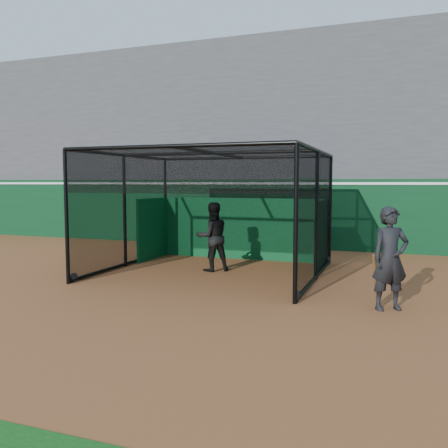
% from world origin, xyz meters
% --- Properties ---
extents(ground, '(120.00, 120.00, 0.00)m').
position_xyz_m(ground, '(0.00, 0.00, 0.00)').
color(ground, brown).
rests_on(ground, ground).
extents(outfield_wall, '(50.00, 0.50, 2.50)m').
position_xyz_m(outfield_wall, '(0.00, 8.50, 1.29)').
color(outfield_wall, '#0A381A').
rests_on(outfield_wall, ground).
extents(grandstand, '(50.00, 7.85, 8.95)m').
position_xyz_m(grandstand, '(0.00, 12.27, 4.48)').
color(grandstand, '#4C4C4F').
rests_on(grandstand, ground).
extents(batting_cage, '(5.48, 5.12, 3.15)m').
position_xyz_m(batting_cage, '(-0.56, 3.10, 1.57)').
color(batting_cage, black).
rests_on(batting_cage, ground).
extents(batter, '(1.14, 1.11, 1.85)m').
position_xyz_m(batter, '(-0.67, 3.27, 0.93)').
color(batter, black).
rests_on(batter, ground).
extents(on_deck_player, '(0.84, 0.75, 1.94)m').
position_xyz_m(on_deck_player, '(3.88, 0.74, 0.97)').
color(on_deck_player, black).
rests_on(on_deck_player, ground).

